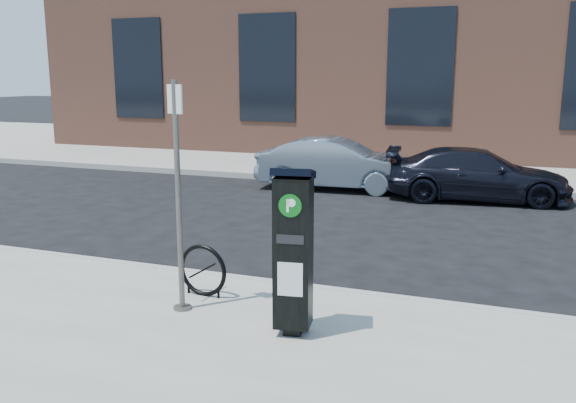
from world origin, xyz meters
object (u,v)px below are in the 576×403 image
at_px(car_dark, 477,175).
at_px(parking_kiosk, 293,250).
at_px(car_silver, 336,164).
at_px(sign_pole, 178,199).
at_px(bike_rack, 203,271).

bearing_deg(car_dark, parking_kiosk, 164.74).
distance_m(parking_kiosk, car_silver, 9.02).
height_order(parking_kiosk, car_silver, parking_kiosk).
bearing_deg(car_dark, sign_pole, 155.43).
xyz_separation_m(bike_rack, car_silver, (-0.67, 8.11, 0.17)).
height_order(bike_rack, car_dark, car_dark).
bearing_deg(car_silver, parking_kiosk, -170.43).
bearing_deg(parking_kiosk, bike_rack, 145.76).
relative_size(parking_kiosk, car_silver, 0.46).
bearing_deg(sign_pole, parking_kiosk, 12.85).
bearing_deg(car_dark, bike_rack, 154.56).
bearing_deg(parking_kiosk, sign_pole, 163.43).
distance_m(sign_pole, bike_rack, 1.08).
relative_size(car_silver, car_dark, 0.96).
height_order(parking_kiosk, car_dark, parking_kiosk).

